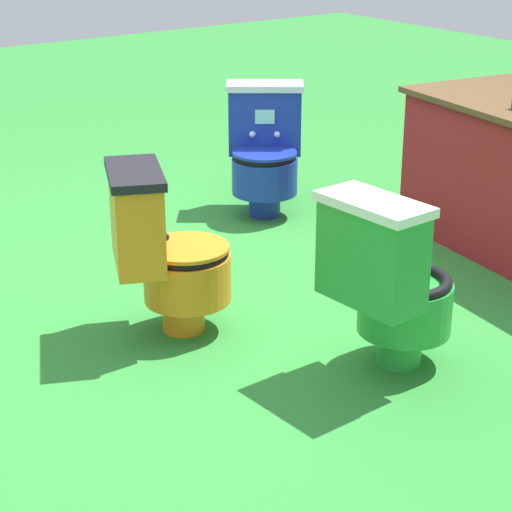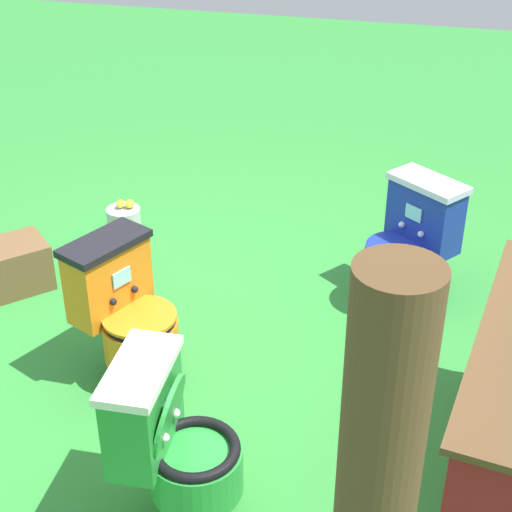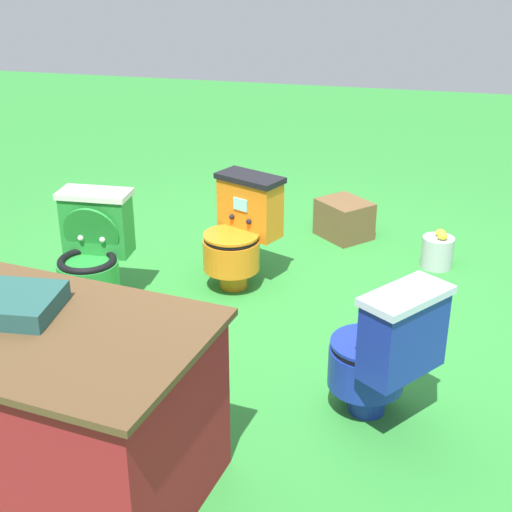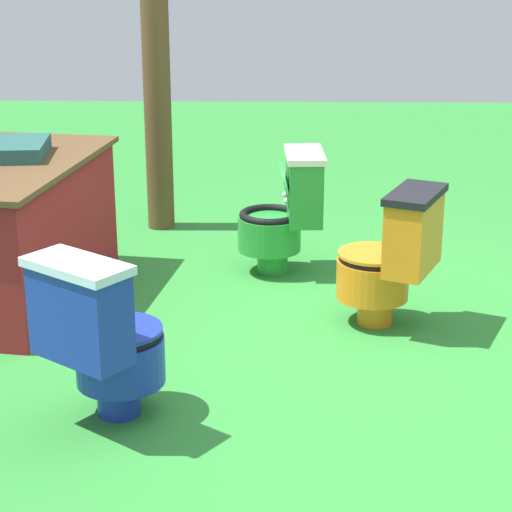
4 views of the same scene
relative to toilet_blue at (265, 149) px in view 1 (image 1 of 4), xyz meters
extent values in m
plane|color=#2D8433|center=(0.68, -0.99, -0.37)|extent=(14.00, 14.00, 0.00)
cylinder|color=#192D9E|center=(0.06, -0.04, -0.30)|extent=(0.25, 0.25, 0.14)
cylinder|color=#192D9E|center=(0.07, -0.05, -0.13)|extent=(0.52, 0.52, 0.20)
torus|color=black|center=(0.07, -0.05, -0.02)|extent=(0.50, 0.50, 0.04)
cylinder|color=silver|center=(0.07, -0.05, -0.07)|extent=(0.34, 0.34, 0.01)
cube|color=#192D9E|center=(-0.09, 0.07, 0.14)|extent=(0.40, 0.44, 0.37)
cube|color=silver|center=(-0.09, 0.07, 0.34)|extent=(0.43, 0.48, 0.04)
cube|color=#8CE0E5|center=(-0.01, 0.01, 0.19)|extent=(0.07, 0.09, 0.08)
cylinder|color=#192D9E|center=(0.07, -0.05, 0.00)|extent=(0.50, 0.50, 0.02)
sphere|color=silver|center=(0.04, 0.06, 0.09)|extent=(0.04, 0.04, 0.04)
sphere|color=silver|center=(-0.05, -0.05, 0.09)|extent=(0.04, 0.04, 0.04)
cylinder|color=orange|center=(1.05, -1.21, -0.30)|extent=(0.24, 0.24, 0.14)
cylinder|color=orange|center=(1.06, -1.19, -0.13)|extent=(0.49, 0.49, 0.20)
torus|color=black|center=(1.06, -1.19, -0.02)|extent=(0.47, 0.47, 0.04)
cylinder|color=black|center=(1.06, -1.19, -0.07)|extent=(0.32, 0.32, 0.01)
cube|color=orange|center=(0.98, -1.37, 0.14)|extent=(0.45, 0.34, 0.37)
cube|color=black|center=(0.98, -1.37, 0.34)|extent=(0.48, 0.37, 0.04)
cube|color=#8CE0E5|center=(1.02, -1.28, 0.19)|extent=(0.10, 0.05, 0.08)
cylinder|color=orange|center=(1.06, -1.19, 0.00)|extent=(0.48, 0.48, 0.02)
sphere|color=black|center=(0.96, -1.25, 0.09)|extent=(0.04, 0.04, 0.04)
sphere|color=black|center=(1.08, -1.30, 0.09)|extent=(0.04, 0.04, 0.04)
cylinder|color=green|center=(1.81, -0.67, -0.30)|extent=(0.19, 0.19, 0.14)
cylinder|color=green|center=(1.81, -0.65, -0.13)|extent=(0.39, 0.39, 0.20)
torus|color=black|center=(1.81, -0.65, -0.02)|extent=(0.37, 0.37, 0.04)
cylinder|color=white|center=(1.81, -0.65, -0.07)|extent=(0.25, 0.25, 0.01)
cube|color=green|center=(1.82, -0.85, 0.14)|extent=(0.42, 0.21, 0.37)
cube|color=white|center=(1.82, -0.85, 0.34)|extent=(0.44, 0.24, 0.04)
cube|color=#8CE0E5|center=(1.82, -0.75, 0.19)|extent=(0.11, 0.01, 0.08)
cylinder|color=green|center=(1.82, -0.75, 0.12)|extent=(0.35, 0.11, 0.35)
sphere|color=white|center=(1.75, -0.75, 0.09)|extent=(0.04, 0.04, 0.04)
sphere|color=white|center=(1.89, -0.75, 0.09)|extent=(0.04, 0.04, 0.04)
camera|label=1|loc=(4.22, -3.13, 1.44)|focal=67.07mm
camera|label=2|loc=(3.95, 0.15, 2.19)|focal=55.73mm
camera|label=3|loc=(-0.11, 2.99, 1.82)|focal=51.40mm
camera|label=4|loc=(-3.48, -0.70, 1.56)|focal=66.60mm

